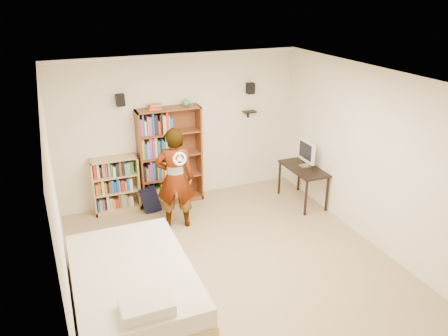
# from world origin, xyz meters

# --- Properties ---
(ground) EXTENTS (4.50, 5.00, 0.01)m
(ground) POSITION_xyz_m (0.00, 0.00, 0.00)
(ground) COLOR tan
(ground) RESTS_ON ground
(room_shell) EXTENTS (4.52, 5.02, 2.71)m
(room_shell) POSITION_xyz_m (0.00, 0.00, 1.76)
(room_shell) COLOR white
(room_shell) RESTS_ON ground
(crown_molding) EXTENTS (4.50, 5.00, 0.06)m
(crown_molding) POSITION_xyz_m (0.00, 0.00, 2.67)
(crown_molding) COLOR white
(crown_molding) RESTS_ON room_shell
(speaker_left) EXTENTS (0.14, 0.12, 0.20)m
(speaker_left) POSITION_xyz_m (-1.05, 2.40, 2.00)
(speaker_left) COLOR black
(speaker_left) RESTS_ON room_shell
(speaker_right) EXTENTS (0.14, 0.12, 0.20)m
(speaker_right) POSITION_xyz_m (1.35, 2.40, 2.00)
(speaker_right) COLOR black
(speaker_right) RESTS_ON room_shell
(wall_shelf) EXTENTS (0.25, 0.16, 0.02)m
(wall_shelf) POSITION_xyz_m (1.35, 2.41, 1.55)
(wall_shelf) COLOR black
(wall_shelf) RESTS_ON room_shell
(tall_bookshelf) EXTENTS (1.14, 0.33, 1.80)m
(tall_bookshelf) POSITION_xyz_m (-0.26, 2.33, 0.90)
(tall_bookshelf) COLOR brown
(tall_bookshelf) RESTS_ON ground
(low_bookshelf) EXTENTS (0.81, 0.30, 1.01)m
(low_bookshelf) POSITION_xyz_m (-1.27, 2.35, 0.51)
(low_bookshelf) COLOR tan
(low_bookshelf) RESTS_ON ground
(computer_desk) EXTENTS (0.51, 1.02, 0.70)m
(computer_desk) POSITION_xyz_m (1.97, 1.38, 0.35)
(computer_desk) COLOR black
(computer_desk) RESTS_ON ground
(imac) EXTENTS (0.12, 0.49, 0.49)m
(imac) POSITION_xyz_m (2.02, 1.43, 0.94)
(imac) COLOR silver
(imac) RESTS_ON computer_desk
(daybed) EXTENTS (1.45, 2.24, 0.66)m
(daybed) POSITION_xyz_m (-1.50, -0.26, 0.33)
(daybed) COLOR beige
(daybed) RESTS_ON ground
(person) EXTENTS (0.72, 0.57, 1.72)m
(person) POSITION_xyz_m (-0.44, 1.44, 0.86)
(person) COLOR black
(person) RESTS_ON ground
(wii_wheel) EXTENTS (0.21, 0.08, 0.22)m
(wii_wheel) POSITION_xyz_m (-0.44, 1.12, 1.32)
(wii_wheel) COLOR silver
(wii_wheel) RESTS_ON person
(navy_bag) EXTENTS (0.35, 0.24, 0.46)m
(navy_bag) POSITION_xyz_m (-0.73, 2.08, 0.23)
(navy_bag) COLOR black
(navy_bag) RESTS_ON ground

